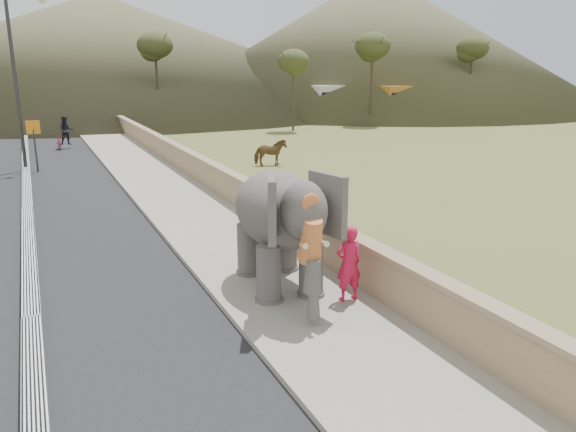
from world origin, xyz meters
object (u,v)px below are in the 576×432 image
object	(u,v)px
elephant_and_man	(279,227)
cow	(270,153)
lamppost	(21,65)
motorcyclist	(63,136)

from	to	relation	value
elephant_and_man	cow	bearing A→B (deg)	67.86
lamppost	motorcyclist	size ratio (longest dim) A/B	4.05
cow	elephant_and_man	distance (m)	16.09
lamppost	motorcyclist	distance (m)	8.32
lamppost	motorcyclist	bearing A→B (deg)	75.51
cow	elephant_and_man	xyz separation A→B (m)	(-6.05, -14.88, 0.81)
elephant_and_man	motorcyclist	world-z (taller)	elephant_and_man
motorcyclist	lamppost	bearing A→B (deg)	-104.49
lamppost	motorcyclist	world-z (taller)	lamppost
elephant_and_man	motorcyclist	xyz separation A→B (m)	(-2.89, 25.34, -0.66)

